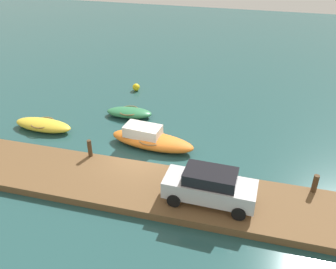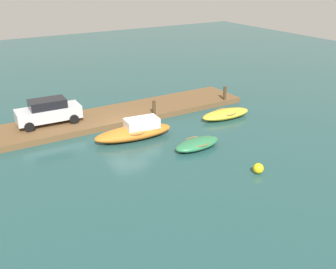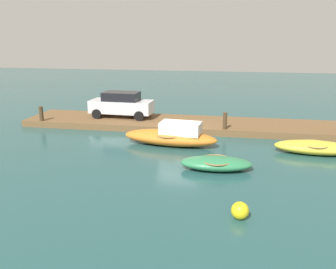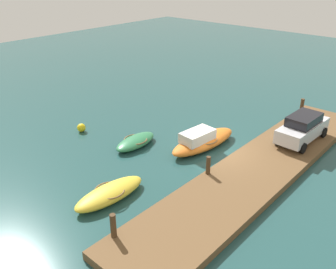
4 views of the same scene
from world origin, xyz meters
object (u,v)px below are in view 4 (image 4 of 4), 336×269
at_px(mooring_post_mid_east, 208,165).
at_px(mooring_post_mid_west, 208,168).
at_px(mooring_post_east, 302,105).
at_px(parked_car, 303,128).
at_px(rowboat_green, 136,142).
at_px(rowboat_yellow, 110,193).
at_px(motorboat_orange, 203,140).
at_px(mooring_post_west, 113,226).
at_px(marker_buoy, 81,128).

bearing_deg(mooring_post_mid_east, mooring_post_mid_west, 180.00).
bearing_deg(mooring_post_east, parked_car, -156.98).
height_order(rowboat_green, rowboat_yellow, rowboat_yellow).
xyz_separation_m(mooring_post_mid_west, parked_car, (7.07, -2.05, 0.53)).
xyz_separation_m(motorboat_orange, mooring_post_mid_east, (-2.77, -2.42, 0.39)).
bearing_deg(mooring_post_mid_west, rowboat_yellow, 150.73).
xyz_separation_m(mooring_post_west, marker_buoy, (5.69, 10.05, -0.66)).
bearing_deg(motorboat_orange, parked_car, -40.74).
distance_m(mooring_post_mid_west, marker_buoy, 10.09).
distance_m(rowboat_green, rowboat_yellow, 5.74).
distance_m(rowboat_yellow, marker_buoy, 8.38).
xyz_separation_m(rowboat_green, rowboat_yellow, (-4.78, -3.17, 0.04)).
bearing_deg(parked_car, motorboat_orange, 135.80).
bearing_deg(mooring_post_west, mooring_post_mid_west, 0.00).
height_order(motorboat_orange, parked_car, parked_car).
relative_size(mooring_post_mid_east, marker_buoy, 1.74).
xyz_separation_m(mooring_post_mid_west, mooring_post_east, (11.90, 0.00, 0.12)).
bearing_deg(parked_car, marker_buoy, 125.09).
height_order(rowboat_green, mooring_post_east, mooring_post_east).
bearing_deg(mooring_post_east, rowboat_yellow, 171.15).
xyz_separation_m(rowboat_green, marker_buoy, (-1.01, 4.31, -0.01)).
bearing_deg(motorboat_orange, mooring_post_east, -9.40).
distance_m(mooring_post_west, mooring_post_mid_east, 6.52).
bearing_deg(mooring_post_east, mooring_post_west, 180.00).
bearing_deg(mooring_post_east, mooring_post_mid_east, 180.00).
bearing_deg(parked_car, mooring_post_west, 173.42).
relative_size(rowboat_green, mooring_post_mid_west, 4.61).
relative_size(rowboat_green, motorboat_orange, 0.61).
relative_size(mooring_post_west, mooring_post_mid_east, 1.09).
bearing_deg(mooring_post_mid_west, mooring_post_east, 0.00).
height_order(rowboat_yellow, marker_buoy, rowboat_yellow).
bearing_deg(mooring_post_mid_east, marker_buoy, 94.72).
bearing_deg(mooring_post_mid_west, marker_buoy, 94.61).
height_order(rowboat_green, parked_car, parked_car).
distance_m(rowboat_green, mooring_post_east, 13.04).
relative_size(motorboat_orange, mooring_post_east, 5.65).
bearing_deg(rowboat_green, rowboat_yellow, -150.99).
bearing_deg(mooring_post_mid_west, mooring_post_west, 180.00).
bearing_deg(rowboat_yellow, mooring_post_west, -124.60).
bearing_deg(mooring_post_west, motorboat_orange, 14.60).
xyz_separation_m(motorboat_orange, rowboat_yellow, (-7.36, 0.15, -0.18)).
bearing_deg(mooring_post_east, rowboat_green, 153.87).
distance_m(rowboat_green, mooring_post_west, 8.85).
height_order(motorboat_orange, mooring_post_east, mooring_post_east).
bearing_deg(parked_car, mooring_post_east, 25.03).
relative_size(rowboat_yellow, mooring_post_mid_west, 5.65).
xyz_separation_m(motorboat_orange, marker_buoy, (-3.59, 7.63, -0.23)).
bearing_deg(rowboat_green, mooring_post_west, -144.00).
relative_size(mooring_post_mid_west, mooring_post_mid_east, 0.70).
height_order(mooring_post_mid_west, marker_buoy, mooring_post_mid_west).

